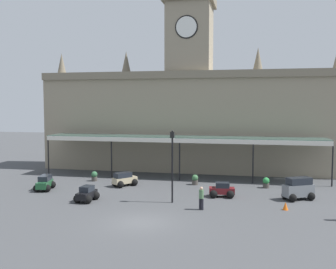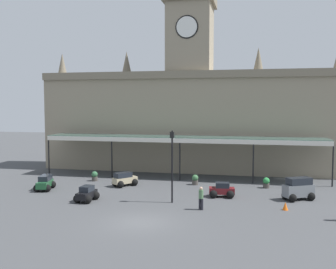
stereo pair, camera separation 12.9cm
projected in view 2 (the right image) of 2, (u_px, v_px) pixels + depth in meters
The scene contains 14 objects.
ground_plane at pixel (140, 222), 24.85m from camera, with size 140.00×140.00×0.00m, color #434547.
station_building at pixel (190, 113), 44.23m from camera, with size 33.39×5.74×19.55m.
entrance_canopy at pixel (182, 138), 39.48m from camera, with size 28.58×3.26×4.25m.
car_maroon_sedan at pixel (222, 191), 31.62m from camera, with size 2.13×1.66×1.19m.
car_black_sedan at pixel (87, 195), 30.28m from camera, with size 1.61×2.10×1.19m.
car_green_estate at pixel (45, 184), 34.23m from camera, with size 1.86×2.39×1.27m.
car_beige_estate at pixel (125, 180), 35.83m from camera, with size 2.31×2.41×1.27m.
car_grey_van at pixel (298, 190), 30.65m from camera, with size 2.59×2.30×1.77m.
pedestrian_near_entrance at pixel (201, 197), 27.77m from camera, with size 0.35×0.34×1.67m.
victorian_lamppost at pixel (172, 158), 29.58m from camera, with size 0.30×0.30×5.59m.
traffic_cone at pixel (285, 206), 27.73m from camera, with size 0.40×0.40×0.58m, color orange.
planter_by_canopy at pixel (95, 176), 38.18m from camera, with size 0.60×0.60×0.96m.
planter_near_kerb at pixel (266, 183), 34.99m from camera, with size 0.60×0.60×0.96m.
planter_forecourt_centre at pixel (195, 180), 36.39m from camera, with size 0.60×0.60×0.96m.
Camera 2 is at (6.88, -23.40, 7.59)m, focal length 41.52 mm.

